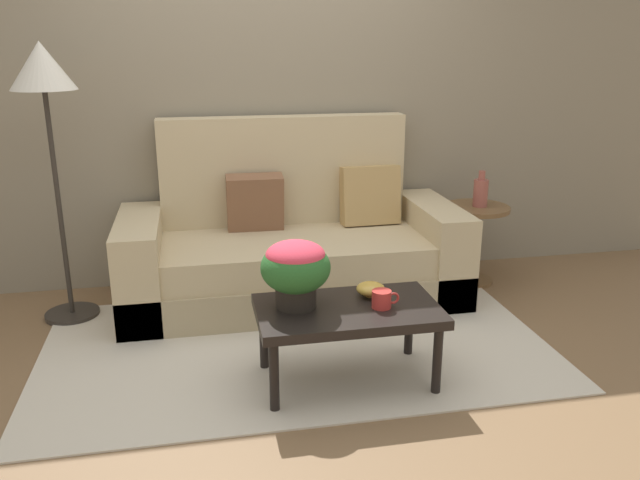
% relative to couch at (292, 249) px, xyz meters
% --- Properties ---
extents(ground_plane, '(14.00, 14.00, 0.00)m').
position_rel_couch_xyz_m(ground_plane, '(-0.10, -0.77, -0.33)').
color(ground_plane, brown).
extents(wall_back, '(6.40, 0.12, 2.61)m').
position_rel_couch_xyz_m(wall_back, '(-0.10, 0.48, 0.98)').
color(wall_back, gray).
rests_on(wall_back, ground).
extents(area_rug, '(2.80, 1.61, 0.01)m').
position_rel_couch_xyz_m(area_rug, '(-0.10, -0.75, -0.32)').
color(area_rug, beige).
rests_on(area_rug, ground).
extents(couch, '(2.18, 0.91, 1.16)m').
position_rel_couch_xyz_m(couch, '(0.00, 0.00, 0.00)').
color(couch, tan).
rests_on(couch, ground).
extents(coffee_table, '(0.90, 0.52, 0.41)m').
position_rel_couch_xyz_m(coffee_table, '(0.09, -1.17, 0.03)').
color(coffee_table, black).
rests_on(coffee_table, ground).
extents(side_table, '(0.45, 0.45, 0.56)m').
position_rel_couch_xyz_m(side_table, '(1.29, -0.00, 0.06)').
color(side_table, brown).
rests_on(side_table, ground).
extents(floor_lamp, '(0.36, 0.36, 1.65)m').
position_rel_couch_xyz_m(floor_lamp, '(-1.40, -0.06, 1.04)').
color(floor_lamp, '#2D2823').
rests_on(floor_lamp, ground).
extents(potted_plant, '(0.34, 0.34, 0.33)m').
position_rel_couch_xyz_m(potted_plant, '(-0.16, -1.12, 0.28)').
color(potted_plant, black).
rests_on(potted_plant, coffee_table).
extents(coffee_mug, '(0.14, 0.10, 0.09)m').
position_rel_couch_xyz_m(coffee_mug, '(0.25, -1.21, 0.12)').
color(coffee_mug, red).
rests_on(coffee_mug, coffee_table).
extents(snack_bowl, '(0.15, 0.15, 0.07)m').
position_rel_couch_xyz_m(snack_bowl, '(0.24, -1.06, 0.12)').
color(snack_bowl, gold).
rests_on(snack_bowl, coffee_table).
extents(table_vase, '(0.10, 0.10, 0.25)m').
position_rel_couch_xyz_m(table_vase, '(1.30, -0.01, 0.33)').
color(table_vase, '#934C42').
rests_on(table_vase, side_table).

